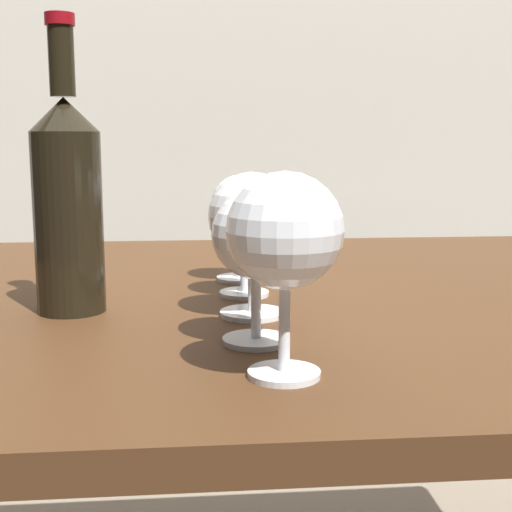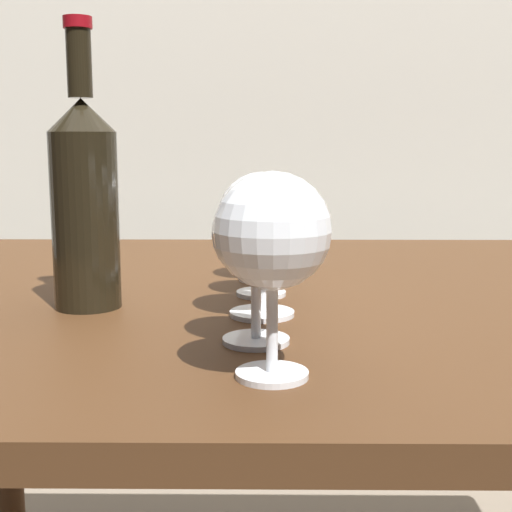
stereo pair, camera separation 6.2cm
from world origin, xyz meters
name	(u,v)px [view 1 (the left image)]	position (x,y,z in m)	size (l,w,h in m)	color
dining_table	(324,356)	(0.00, 0.00, 0.62)	(1.27, 0.88, 0.70)	#472B16
wine_glass_empty	(285,234)	(-0.09, -0.32, 0.81)	(0.09, 0.09, 0.16)	white
wine_glass_white	(256,237)	(-0.11, -0.23, 0.80)	(0.08, 0.08, 0.14)	white
wine_glass_port	(252,220)	(-0.10, -0.13, 0.80)	(0.09, 0.09, 0.15)	white
wine_glass_rose	(244,221)	(-0.10, -0.03, 0.79)	(0.07, 0.07, 0.13)	white
wine_glass_chardonnay	(240,206)	(-0.10, 0.06, 0.80)	(0.07, 0.07, 0.14)	white
wine_bottle	(68,200)	(-0.29, -0.09, 0.82)	(0.07, 0.07, 0.31)	black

